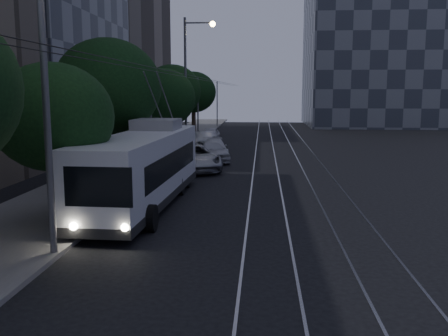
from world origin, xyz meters
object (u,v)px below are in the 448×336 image
trolleybus (144,168)px  streetlamp_near (58,62)px  pickup_silver (193,158)px  car_white_a (211,151)px  car_white_b (215,148)px  car_white_d (211,134)px  streetlamp_far (191,72)px  car_white_c (204,140)px

trolleybus → streetlamp_near: size_ratio=1.28×
pickup_silver → streetlamp_near: (-1.40, -16.20, 4.79)m
car_white_a → car_white_b: 3.07m
streetlamp_near → car_white_b: bearing=84.8°
car_white_b → car_white_d: 10.97m
pickup_silver → car_white_a: bearing=57.5°
car_white_a → streetlamp_far: streetlamp_far is taller
car_white_b → streetlamp_near: streetlamp_near is taller
car_white_d → pickup_silver: bearing=-87.0°
car_white_b → car_white_d: bearing=87.4°
car_white_d → car_white_a: bearing=-83.5°
pickup_silver → trolleybus: bearing=-116.0°
trolleybus → car_white_b: (1.40, 16.33, -0.99)m
trolleybus → car_white_c: trolleybus is taller
pickup_silver → car_white_c: 11.75m
car_white_c → streetlamp_near: streetlamp_near is taller
streetlamp_near → streetlamp_far: bearing=90.4°
trolleybus → car_white_a: (1.40, 13.26, -0.85)m
streetlamp_near → car_white_c: bearing=88.6°
trolleybus → streetlamp_near: (-0.70, -6.60, 3.96)m
trolleybus → streetlamp_near: bearing=-93.7°
trolleybus → car_white_b: size_ratio=2.77×
car_white_c → streetlamp_far: bearing=-129.3°
trolleybus → streetlamp_far: 20.53m
streetlamp_near → car_white_d: bearing=88.9°
streetlamp_near → streetlamp_far: 26.58m
car_white_d → streetlamp_far: (-0.84, -7.23, 5.62)m
car_white_a → car_white_b: bearing=68.2°
car_white_b → car_white_d: (-1.44, 10.88, 0.04)m
car_white_a → streetlamp_far: size_ratio=0.42×
trolleybus → streetlamp_near: 7.73m
pickup_silver → streetlamp_far: bearing=76.9°
car_white_a → car_white_c: bearing=78.1°
car_white_b → streetlamp_far: size_ratio=0.40×
trolleybus → car_white_a: trolleybus is taller
trolleybus → streetlamp_near: streetlamp_near is taller
trolleybus → car_white_a: size_ratio=2.66×
car_white_c → pickup_silver: bearing=-93.1°
car_white_b → car_white_a: bearing=-100.1°
car_white_d → streetlamp_far: size_ratio=0.37×
streetlamp_near → pickup_silver: bearing=85.1°
trolleybus → car_white_b: trolleybus is taller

